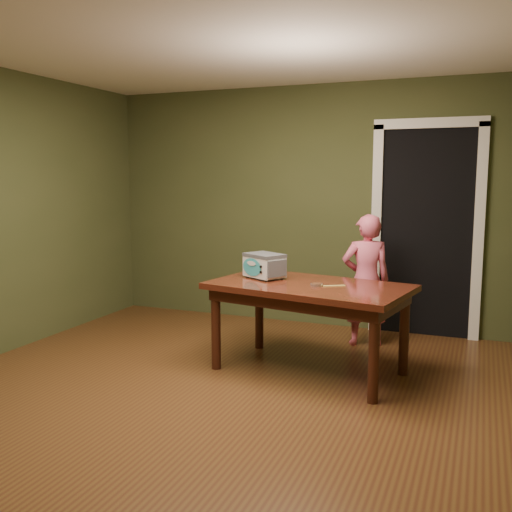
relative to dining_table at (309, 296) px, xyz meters
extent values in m
plane|color=#553618|center=(-0.53, -0.95, -0.65)|extent=(5.00, 5.00, 0.00)
cube|color=#414725|center=(-0.53, 1.55, 0.65)|extent=(4.50, 0.02, 2.60)
cube|color=white|center=(-0.53, -0.95, 1.95)|extent=(4.50, 5.00, 0.02)
cube|color=black|center=(0.77, 1.85, 0.40)|extent=(0.90, 0.60, 2.10)
cube|color=black|center=(0.77, 1.54, 0.40)|extent=(0.90, 0.02, 2.10)
cube|color=white|center=(0.27, 1.52, 0.40)|extent=(0.10, 0.06, 2.20)
cube|color=white|center=(1.27, 1.52, 0.40)|extent=(0.10, 0.06, 2.20)
cube|color=white|center=(0.77, 1.52, 1.50)|extent=(1.10, 0.06, 0.10)
cube|color=#37180C|center=(0.00, 0.00, 0.07)|extent=(1.74, 1.17, 0.05)
cube|color=#33150C|center=(0.00, 0.00, 0.00)|extent=(1.60, 1.03, 0.10)
cylinder|color=#33150C|center=(-0.75, -0.22, -0.30)|extent=(0.08, 0.08, 0.70)
cylinder|color=#33150C|center=(-0.63, 0.47, -0.30)|extent=(0.08, 0.08, 0.70)
cylinder|color=#33150C|center=(0.63, -0.47, -0.30)|extent=(0.08, 0.08, 0.70)
cylinder|color=#33150C|center=(0.75, 0.22, -0.30)|extent=(0.08, 0.08, 0.70)
cylinder|color=#4C4F54|center=(-0.60, 0.11, 0.11)|extent=(0.02, 0.02, 0.01)
cylinder|color=#4C4F54|center=(-0.51, 0.26, 0.11)|extent=(0.02, 0.02, 0.01)
cylinder|color=#4C4F54|center=(-0.37, -0.03, 0.11)|extent=(0.02, 0.02, 0.01)
cylinder|color=#4C4F54|center=(-0.28, 0.13, 0.11)|extent=(0.02, 0.02, 0.01)
cube|color=silver|center=(-0.44, 0.12, 0.20)|extent=(0.39, 0.36, 0.18)
cube|color=#4C4F54|center=(-0.44, 0.12, 0.30)|extent=(0.40, 0.37, 0.03)
cube|color=#4C4F54|center=(-0.59, 0.20, 0.20)|extent=(0.11, 0.19, 0.14)
cube|color=#4C4F54|center=(-0.29, 0.03, 0.20)|extent=(0.11, 0.19, 0.14)
ellipsoid|color=teal|center=(-0.52, 0.03, 0.20)|extent=(0.22, 0.13, 0.15)
cylinder|color=black|center=(-0.41, -0.04, 0.23)|extent=(0.02, 0.02, 0.02)
cylinder|color=black|center=(-0.41, -0.04, 0.18)|extent=(0.02, 0.02, 0.02)
cylinder|color=silver|center=(0.08, -0.07, 0.11)|extent=(0.10, 0.10, 0.02)
cylinder|color=#472417|center=(0.08, -0.07, 0.12)|extent=(0.09, 0.09, 0.01)
cube|color=#E3CD63|center=(0.22, -0.02, 0.10)|extent=(0.17, 0.11, 0.01)
imported|color=#ED6181|center=(0.29, 0.95, -0.01)|extent=(0.54, 0.46, 1.28)
camera|label=1|loc=(1.30, -4.45, 0.98)|focal=40.00mm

